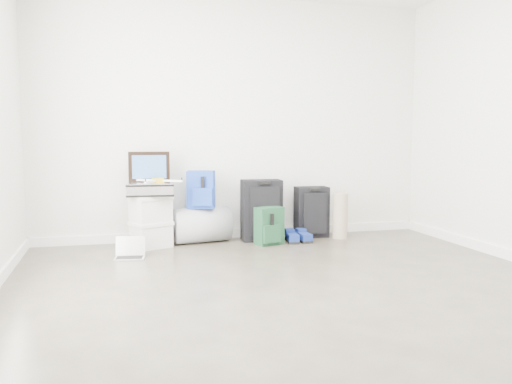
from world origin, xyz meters
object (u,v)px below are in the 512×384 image
object	(u,v)px
briefcase	(150,189)
large_suitcase	(262,210)
boxes_stack	(151,221)
laptop	(130,253)
duffel_bag	(201,225)
carry_on	(312,212)

from	to	relation	value
briefcase	large_suitcase	distance (m)	1.26
boxes_stack	laptop	distance (m)	0.56
duffel_bag	large_suitcase	bearing A→B (deg)	-14.85
boxes_stack	laptop	xyz separation A→B (m)	(-0.23, -0.45, -0.23)
boxes_stack	laptop	bearing A→B (deg)	-141.88
boxes_stack	laptop	size ratio (longest dim) A/B	1.78
boxes_stack	large_suitcase	bearing A→B (deg)	-20.98
carry_on	laptop	xyz separation A→B (m)	(-2.07, -0.57, -0.24)
carry_on	laptop	size ratio (longest dim) A/B	1.90
briefcase	laptop	xyz separation A→B (m)	(-0.23, -0.45, -0.57)
duffel_bag	laptop	world-z (taller)	duffel_bag
boxes_stack	briefcase	world-z (taller)	briefcase
carry_on	briefcase	bearing A→B (deg)	-174.87
boxes_stack	duffel_bag	size ratio (longest dim) A/B	0.88
carry_on	duffel_bag	bearing A→B (deg)	-179.43
duffel_bag	large_suitcase	xyz separation A→B (m)	(0.67, -0.06, 0.15)
large_suitcase	carry_on	size ratio (longest dim) A/B	1.16
boxes_stack	duffel_bag	bearing A→B (deg)	-10.58
carry_on	large_suitcase	bearing A→B (deg)	-174.78
boxes_stack	laptop	world-z (taller)	boxes_stack
carry_on	laptop	world-z (taller)	carry_on
boxes_stack	carry_on	size ratio (longest dim) A/B	0.94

